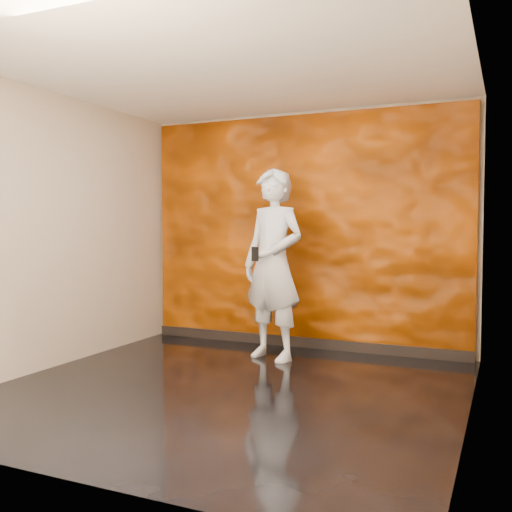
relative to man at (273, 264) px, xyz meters
name	(u,v)px	position (x,y,z in m)	size (l,w,h in m)	color
room	(228,231)	(0.08, -1.23, 0.37)	(4.02, 4.02, 2.81)	black
feature_wall	(302,232)	(0.08, 0.73, 0.35)	(3.90, 0.06, 2.75)	#C85101
baseboard	(301,342)	(0.08, 0.69, -0.97)	(3.90, 0.04, 0.12)	black
man	(273,264)	(0.00, 0.00, 0.00)	(0.75, 0.49, 2.06)	#ABB1BD
phone	(255,254)	(-0.10, -0.25, 0.12)	(0.08, 0.02, 0.15)	black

